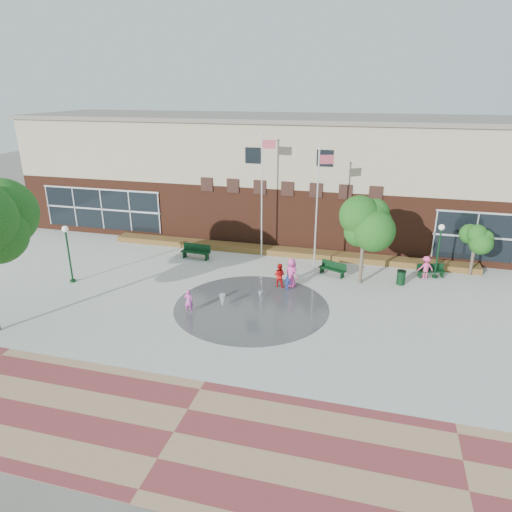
% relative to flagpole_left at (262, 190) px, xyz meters
% --- Properties ---
extents(ground, '(120.00, 120.00, 0.00)m').
position_rel_flagpole_left_xyz_m(ground, '(1.43, -11.00, -4.74)').
color(ground, '#666056').
rests_on(ground, ground).
extents(plaza_concrete, '(46.00, 18.00, 0.01)m').
position_rel_flagpole_left_xyz_m(plaza_concrete, '(1.43, -7.00, -4.74)').
color(plaza_concrete, '#A8A8A0').
rests_on(plaza_concrete, ground).
extents(paver_band, '(46.00, 6.00, 0.01)m').
position_rel_flagpole_left_xyz_m(paver_band, '(1.43, -18.00, -4.74)').
color(paver_band, brown).
rests_on(paver_band, ground).
extents(splash_pad, '(8.40, 8.40, 0.01)m').
position_rel_flagpole_left_xyz_m(splash_pad, '(1.43, -8.00, -4.74)').
color(splash_pad, '#383A3D').
rests_on(splash_pad, ground).
extents(library_building, '(44.40, 10.40, 9.20)m').
position_rel_flagpole_left_xyz_m(library_building, '(1.43, 6.48, -0.09)').
color(library_building, '#4E2517').
rests_on(library_building, ground).
extents(flower_bed, '(26.00, 1.20, 0.40)m').
position_rel_flagpole_left_xyz_m(flower_bed, '(1.43, 0.60, -4.74)').
color(flower_bed, '#A5311F').
rests_on(flower_bed, ground).
extents(flagpole_left, '(1.00, 0.16, 8.51)m').
position_rel_flagpole_left_xyz_m(flagpole_left, '(0.00, 0.00, 0.00)').
color(flagpole_left, white).
rests_on(flagpole_left, ground).
extents(flagpole_right, '(0.94, 0.36, 7.90)m').
position_rel_flagpole_left_xyz_m(flagpole_right, '(4.00, -1.80, -0.32)').
color(flagpole_right, white).
rests_on(flagpole_right, ground).
extents(lamp_left, '(0.38, 0.38, 3.59)m').
position_rel_flagpole_left_xyz_m(lamp_left, '(-10.08, -7.59, -2.51)').
color(lamp_left, black).
rests_on(lamp_left, ground).
extents(lamp_right, '(0.37, 0.37, 3.50)m').
position_rel_flagpole_left_xyz_m(lamp_right, '(11.46, -1.13, -2.56)').
color(lamp_right, black).
rests_on(lamp_right, ground).
extents(bench_left, '(2.09, 0.72, 1.03)m').
position_rel_flagpole_left_xyz_m(bench_left, '(-4.30, -1.83, -4.41)').
color(bench_left, black).
rests_on(bench_left, ground).
extents(bench_mid, '(1.80, 1.16, 0.88)m').
position_rel_flagpole_left_xyz_m(bench_mid, '(5.21, -2.40, -4.45)').
color(bench_mid, black).
rests_on(bench_mid, ground).
extents(bench_right, '(1.77, 0.95, 0.86)m').
position_rel_flagpole_left_xyz_m(bench_right, '(11.21, -1.10, -4.46)').
color(bench_right, black).
rests_on(bench_right, ground).
extents(trash_can, '(0.55, 0.55, 0.89)m').
position_rel_flagpole_left_xyz_m(trash_can, '(9.37, -2.75, -4.29)').
color(trash_can, black).
rests_on(trash_can, ground).
extents(tree_mid, '(3.23, 3.23, 5.46)m').
position_rel_flagpole_left_xyz_m(tree_mid, '(6.97, -3.15, -0.76)').
color(tree_mid, '#4A3D30').
rests_on(tree_mid, ground).
extents(tree_small_right, '(1.95, 1.95, 3.33)m').
position_rel_flagpole_left_xyz_m(tree_small_right, '(13.69, -0.07, -2.31)').
color(tree_small_right, '#4A3D30').
rests_on(tree_small_right, ground).
extents(water_jet_a, '(0.36, 0.36, 0.70)m').
position_rel_flagpole_left_xyz_m(water_jet_a, '(-0.07, -8.45, -4.74)').
color(water_jet_a, white).
rests_on(water_jet_a, ground).
extents(water_jet_b, '(0.17, 0.17, 0.39)m').
position_rel_flagpole_left_xyz_m(water_jet_b, '(1.61, -6.85, -4.74)').
color(water_jet_b, white).
rests_on(water_jet_b, ground).
extents(child_splash, '(0.51, 0.35, 1.34)m').
position_rel_flagpole_left_xyz_m(child_splash, '(-1.58, -9.50, -4.07)').
color(child_splash, '#C749A6').
rests_on(child_splash, ground).
extents(adult_red, '(0.78, 0.64, 1.49)m').
position_rel_flagpole_left_xyz_m(adult_red, '(2.33, -4.99, -3.99)').
color(adult_red, red).
rests_on(adult_red, ground).
extents(adult_pink, '(1.05, 0.97, 1.80)m').
position_rel_flagpole_left_xyz_m(adult_pink, '(3.02, -4.82, -3.84)').
color(adult_pink, '#DA4396').
rests_on(adult_pink, ground).
extents(child_blue, '(0.60, 0.54, 0.98)m').
position_rel_flagpole_left_xyz_m(child_blue, '(2.90, -5.41, -4.25)').
color(child_blue, '#3858BC').
rests_on(child_blue, ground).
extents(person_bench, '(1.06, 0.79, 1.47)m').
position_rel_flagpole_left_xyz_m(person_bench, '(10.85, -1.37, -4.01)').
color(person_bench, '#F04586').
rests_on(person_bench, ground).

